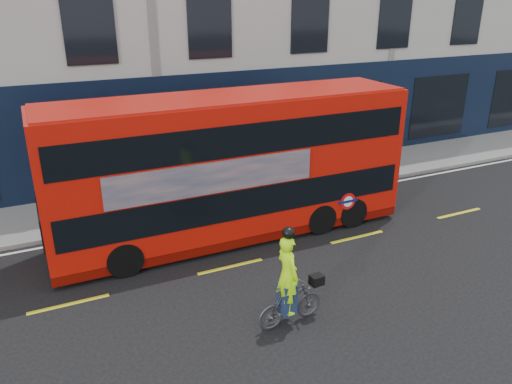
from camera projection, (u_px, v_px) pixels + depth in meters
ground at (255, 296)px, 11.73m from camera, size 120.00×120.00×0.00m
pavement at (175, 198)px, 17.18m from camera, size 60.00×3.00×0.12m
kerb at (189, 214)px, 15.91m from camera, size 60.00×0.12×0.13m
road_edge_line at (192, 220)px, 15.68m from camera, size 58.00×0.10×0.01m
lane_dashes at (230, 267)px, 12.99m from camera, size 58.00×0.12×0.01m
bus at (232, 166)px, 14.00m from camera, size 10.22×2.39×4.11m
cyclist at (289, 291)px, 10.48m from camera, size 1.61×0.67×2.32m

